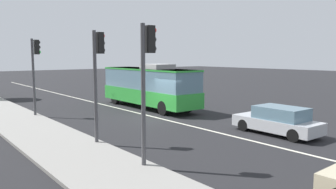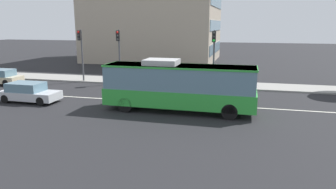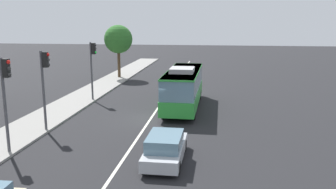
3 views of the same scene
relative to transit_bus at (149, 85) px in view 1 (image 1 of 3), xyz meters
name	(u,v)px [view 1 (image 1 of 3)]	position (x,y,z in m)	size (l,w,h in m)	color
ground_plane	(156,118)	(-3.75, 2.05, -1.81)	(160.00, 160.00, 0.00)	black
sidewalk_kerb	(39,133)	(-3.75, 9.63, -1.74)	(80.00, 3.38, 0.14)	gray
lane_centre_line	(156,118)	(-3.75, 2.05, -1.80)	(76.00, 0.16, 0.01)	silver
transit_bus	(149,85)	(0.00, 0.00, 0.00)	(10.03, 2.63, 3.46)	green
sedan_silver	(278,121)	(-11.48, -0.14, -1.09)	(4.52, 1.86, 1.46)	#B7BABF
traffic_light_near_corner	(147,70)	(-11.57, 8.19, 1.75)	(0.35, 0.62, 5.20)	#47474C
traffic_light_mid_block	(98,67)	(-7.52, 8.07, 1.75)	(0.34, 0.62, 5.20)	#47474C
traffic_light_far_corner	(35,64)	(1.47, 8.11, 1.75)	(0.33, 0.62, 5.20)	#47474C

